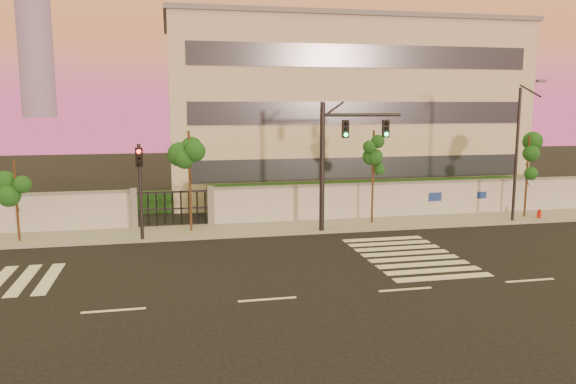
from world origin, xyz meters
name	(u,v)px	position (x,y,z in m)	size (l,w,h in m)	color
ground	(267,300)	(0.00, 0.00, 0.00)	(120.00, 120.00, 0.00)	black
sidewalk	(233,230)	(0.00, 10.50, 0.07)	(60.00, 3.00, 0.15)	gray
perimeter_wall	(231,206)	(0.10, 12.00, 1.07)	(60.00, 0.36, 2.20)	#ADAFB4
hedge_row	(244,202)	(1.17, 14.74, 0.82)	(41.00, 4.25, 1.80)	#103616
institutional_building	(336,110)	(9.00, 21.99, 6.16)	(24.40, 12.40, 12.25)	beige
road_markings	(212,270)	(-1.58, 3.76, 0.01)	(57.00, 7.62, 0.02)	silver
street_tree_c	(16,182)	(-10.16, 10.06, 2.96)	(1.36, 1.08, 4.02)	#382314
street_tree_d	(190,158)	(-2.10, 10.57, 3.85)	(1.54, 1.23, 5.23)	#382314
street_tree_e	(374,156)	(7.67, 10.57, 3.80)	(1.40, 1.11, 5.17)	#382314
street_tree_f	(528,158)	(16.82, 10.25, 3.53)	(1.49, 1.18, 4.79)	#382314
traffic_signal_main	(338,151)	(5.26, 9.16, 4.21)	(4.21, 0.43, 6.65)	black
traffic_signal_secondary	(140,180)	(-4.49, 9.13, 2.99)	(0.37, 0.35, 4.71)	black
streetlight_east	(519,148)	(15.49, 9.24, 4.20)	(0.46, 1.87, 7.78)	black
fire_hydrant	(539,215)	(17.34, 9.65, 0.33)	(0.26, 0.25, 0.66)	#B4110C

